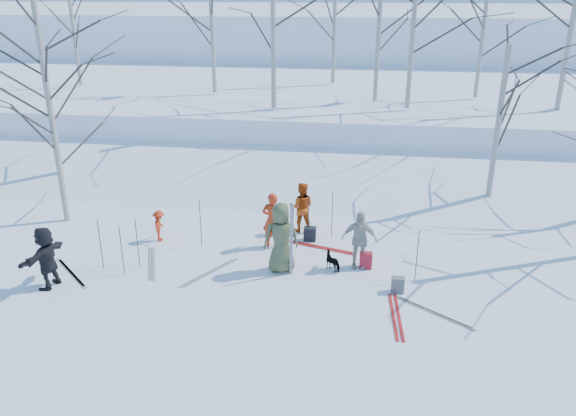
# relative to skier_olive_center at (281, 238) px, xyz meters

# --- Properties ---
(ground) EXTENTS (120.00, 120.00, 0.00)m
(ground) POSITION_rel_skier_olive_center_xyz_m (0.03, -0.48, -0.91)
(ground) COLOR white
(ground) RESTS_ON ground
(snow_ramp) EXTENTS (70.00, 9.49, 4.12)m
(snow_ramp) POSITION_rel_skier_olive_center_xyz_m (0.03, 6.52, -0.76)
(snow_ramp) COLOR white
(snow_ramp) RESTS_ON ground
(snow_plateau) EXTENTS (70.00, 18.00, 2.20)m
(snow_plateau) POSITION_rel_skier_olive_center_xyz_m (0.03, 16.52, 0.09)
(snow_plateau) COLOR white
(snow_plateau) RESTS_ON ground
(far_hill) EXTENTS (90.00, 30.00, 6.00)m
(far_hill) POSITION_rel_skier_olive_center_xyz_m (0.03, 37.52, 1.09)
(far_hill) COLOR white
(far_hill) RESTS_ON ground
(skier_olive_center) EXTENTS (1.01, 0.81, 1.81)m
(skier_olive_center) POSITION_rel_skier_olive_center_xyz_m (0.00, 0.00, 0.00)
(skier_olive_center) COLOR #454F2F
(skier_olive_center) RESTS_ON ground
(skier_red_north) EXTENTS (0.58, 0.39, 1.57)m
(skier_red_north) POSITION_rel_skier_olive_center_xyz_m (-0.45, 1.37, -0.12)
(skier_red_north) COLOR red
(skier_red_north) RESTS_ON ground
(skier_redor_behind) EXTENTS (0.75, 0.59, 1.49)m
(skier_redor_behind) POSITION_rel_skier_olive_center_xyz_m (0.21, 2.52, -0.16)
(skier_redor_behind) COLOR #B6430E
(skier_redor_behind) RESTS_ON ground
(skier_red_seated) EXTENTS (0.43, 0.64, 0.91)m
(skier_red_seated) POSITION_rel_skier_olive_center_xyz_m (-3.67, 1.29, -0.45)
(skier_red_seated) COLOR red
(skier_red_seated) RESTS_ON ground
(skier_cream_east) EXTENTS (0.90, 0.39, 1.53)m
(skier_cream_east) POSITION_rel_skier_olive_center_xyz_m (1.92, 0.47, -0.14)
(skier_cream_east) COLOR beige
(skier_cream_east) RESTS_ON ground
(skier_grey_west) EXTENTS (0.70, 1.49, 1.54)m
(skier_grey_west) POSITION_rel_skier_olive_center_xyz_m (-5.37, -1.59, -0.13)
(skier_grey_west) COLOR black
(skier_grey_west) RESTS_ON ground
(dog) EXTENTS (0.59, 0.56, 0.47)m
(dog) POSITION_rel_skier_olive_center_xyz_m (1.31, 0.22, -0.67)
(dog) COLOR black
(dog) RESTS_ON ground
(upright_ski_left) EXTENTS (0.11, 0.17, 1.90)m
(upright_ski_left) POSITION_rel_skier_olive_center_xyz_m (0.28, -0.23, 0.04)
(upright_ski_left) COLOR silver
(upright_ski_left) RESTS_ON ground
(upright_ski_right) EXTENTS (0.15, 0.23, 1.89)m
(upright_ski_right) POSITION_rel_skier_olive_center_xyz_m (0.29, -0.19, 0.04)
(upright_ski_right) COLOR silver
(upright_ski_right) RESTS_ON ground
(ski_pair_a) EXTENTS (2.01, 2.09, 0.02)m
(ski_pair_a) POSITION_rel_skier_olive_center_xyz_m (3.64, -1.51, -0.90)
(ski_pair_a) COLOR silver
(ski_pair_a) RESTS_ON ground
(ski_pair_b) EXTENTS (0.42, 1.92, 0.02)m
(ski_pair_b) POSITION_rel_skier_olive_center_xyz_m (2.81, -1.79, -0.90)
(ski_pair_b) COLOR #A91918
(ski_pair_b) RESTS_ON ground
(ski_pair_c) EXTENTS (1.85, 2.07, 0.02)m
(ski_pair_c) POSITION_rel_skier_olive_center_xyz_m (-1.77, -0.40, -0.90)
(ski_pair_c) COLOR silver
(ski_pair_c) RESTS_ON ground
(ski_pair_d) EXTENTS (2.10, 2.10, 0.02)m
(ski_pair_d) POSITION_rel_skier_olive_center_xyz_m (-5.22, -0.91, -0.90)
(ski_pair_d) COLOR silver
(ski_pair_d) RESTS_ON ground
(ski_pair_e) EXTENTS (1.23, 2.01, 0.02)m
(ski_pair_e) POSITION_rel_skier_olive_center_xyz_m (0.88, 1.45, -0.90)
(ski_pair_e) COLOR #A91918
(ski_pair_e) RESTS_ON ground
(ski_pair_f) EXTENTS (1.47, 2.03, 0.02)m
(ski_pair_f) POSITION_rel_skier_olive_center_xyz_m (-3.40, -0.12, -0.90)
(ski_pair_f) COLOR silver
(ski_pair_f) RESTS_ON ground
(ski_pole_a) EXTENTS (0.02, 0.02, 1.34)m
(ski_pole_a) POSITION_rel_skier_olive_center_xyz_m (-4.55, -0.50, -0.24)
(ski_pole_a) COLOR black
(ski_pole_a) RESTS_ON ground
(ski_pole_b) EXTENTS (0.02, 0.02, 1.34)m
(ski_pole_b) POSITION_rel_skier_olive_center_xyz_m (-3.65, -0.29, -0.24)
(ski_pole_b) COLOR black
(ski_pole_b) RESTS_ON ground
(ski_pole_c) EXTENTS (0.02, 0.02, 1.34)m
(ski_pole_c) POSITION_rel_skier_olive_center_xyz_m (3.33, -0.07, -0.24)
(ski_pole_c) COLOR black
(ski_pole_c) RESTS_ON ground
(ski_pole_d) EXTENTS (0.02, 0.02, 1.34)m
(ski_pole_d) POSITION_rel_skier_olive_center_xyz_m (1.12, 2.28, -0.24)
(ski_pole_d) COLOR black
(ski_pole_d) RESTS_ON ground
(ski_pole_e) EXTENTS (0.02, 0.02, 1.34)m
(ski_pole_e) POSITION_rel_skier_olive_center_xyz_m (-2.41, 1.13, -0.24)
(ski_pole_e) COLOR black
(ski_pole_e) RESTS_ON ground
(ski_pole_f) EXTENTS (0.02, 0.02, 1.34)m
(ski_pole_f) POSITION_rel_skier_olive_center_xyz_m (0.49, 1.88, -0.24)
(ski_pole_f) COLOR black
(ski_pole_f) RESTS_ON ground
(ski_pole_g) EXTENTS (0.02, 0.02, 1.34)m
(ski_pole_g) POSITION_rel_skier_olive_center_xyz_m (-3.86, -0.79, -0.24)
(ski_pole_g) COLOR black
(ski_pole_g) RESTS_ON ground
(backpack_red) EXTENTS (0.32, 0.22, 0.42)m
(backpack_red) POSITION_rel_skier_olive_center_xyz_m (2.12, 0.43, -0.70)
(backpack_red) COLOR maroon
(backpack_red) RESTS_ON ground
(backpack_grey) EXTENTS (0.30, 0.20, 0.38)m
(backpack_grey) POSITION_rel_skier_olive_center_xyz_m (2.88, -0.70, -0.72)
(backpack_grey) COLOR #5B5D63
(backpack_grey) RESTS_ON ground
(backpack_dark) EXTENTS (0.34, 0.24, 0.40)m
(backpack_dark) POSITION_rel_skier_olive_center_xyz_m (0.53, 1.89, -0.71)
(backpack_dark) COLOR black
(backpack_dark) RESTS_ON ground
(birch_plateau_a) EXTENTS (4.07, 4.07, 4.95)m
(birch_plateau_a) POSITION_rel_skier_olive_center_xyz_m (-12.00, 13.54, 3.77)
(birch_plateau_a) COLOR silver
(birch_plateau_a) RESTS_ON snow_plateau
(birch_plateau_b) EXTENTS (4.81, 4.81, 6.02)m
(birch_plateau_b) POSITION_rel_skier_olive_center_xyz_m (3.54, 10.18, 4.30)
(birch_plateau_b) COLOR silver
(birch_plateau_b) RESTS_ON snow_plateau
(birch_plateau_c) EXTENTS (4.63, 4.63, 5.76)m
(birch_plateau_c) POSITION_rel_skier_olive_center_xyz_m (0.19, 16.02, 4.18)
(birch_plateau_c) COLOR silver
(birch_plateau_c) RESTS_ON snow_plateau
(birch_plateau_d) EXTENTS (3.99, 3.99, 4.84)m
(birch_plateau_d) POSITION_rel_skier_olive_center_xyz_m (6.62, 12.98, 3.71)
(birch_plateau_d) COLOR silver
(birch_plateau_d) RESTS_ON snow_plateau
(birch_plateau_e) EXTENTS (4.54, 4.54, 5.62)m
(birch_plateau_e) POSITION_rel_skier_olive_center_xyz_m (-4.98, 12.56, 4.11)
(birch_plateau_e) COLOR silver
(birch_plateau_e) RESTS_ON snow_plateau
(birch_plateau_f) EXTENTS (4.57, 4.57, 5.68)m
(birch_plateau_f) POSITION_rel_skier_olive_center_xyz_m (2.26, 11.46, 4.13)
(birch_plateau_f) COLOR silver
(birch_plateau_f) RESTS_ON snow_plateau
(birch_plateau_g) EXTENTS (5.11, 5.11, 6.45)m
(birch_plateau_g) POSITION_rel_skier_olive_center_xyz_m (9.41, 10.81, 4.52)
(birch_plateau_g) COLOR silver
(birch_plateau_g) RESTS_ON snow_plateau
(birch_plateau_h) EXTENTS (4.90, 4.90, 6.15)m
(birch_plateau_h) POSITION_rel_skier_olive_center_xyz_m (-1.73, 9.47, 4.37)
(birch_plateau_h) COLOR silver
(birch_plateau_h) RESTS_ON snow_plateau
(birch_edge_a) EXTENTS (4.05, 4.05, 4.92)m
(birch_edge_a) POSITION_rel_skier_olive_center_xyz_m (-7.04, 2.31, 1.56)
(birch_edge_a) COLOR silver
(birch_edge_a) RESTS_ON ground
(birch_edge_d) EXTENTS (5.23, 5.23, 6.62)m
(birch_edge_d) POSITION_rel_skier_olive_center_xyz_m (-8.82, 5.28, 2.40)
(birch_edge_d) COLOR silver
(birch_edge_d) RESTS_ON ground
(birch_edge_e) EXTENTS (4.21, 4.21, 5.15)m
(birch_edge_e) POSITION_rel_skier_olive_center_xyz_m (5.97, 5.12, 1.67)
(birch_edge_e) COLOR silver
(birch_edge_e) RESTS_ON ground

